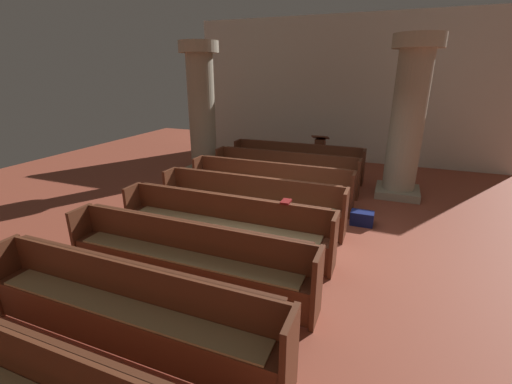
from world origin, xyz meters
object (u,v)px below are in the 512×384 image
pew_row_2 (270,183)px  lectern (319,156)px  pillar_aisle_side (408,117)px  pew_row_1 (285,170)px  pillar_far_side (202,108)px  pew_row_3 (250,200)px  pew_row_0 (297,159)px  pew_row_6 (126,307)px  kneeler_box_navy (362,218)px  hymn_book (286,202)px  pew_row_4 (223,223)px  pew_row_5 (185,256)px

pew_row_2 → lectern: 3.23m
pillar_aisle_side → lectern: size_ratio=3.34×
pew_row_1 → pillar_far_side: (-2.65, 0.56, 1.38)m
pew_row_3 → pew_row_0: bearing=90.0°
pew_row_3 → pew_row_6: bearing=-90.0°
pew_row_2 → kneeler_box_navy: pew_row_2 is taller
hymn_book → kneeler_box_navy: hymn_book is taller
pew_row_6 → hymn_book: 2.72m
pew_row_0 → pillar_aisle_side: (2.70, -0.60, 1.38)m
pew_row_1 → pew_row_2: bearing=-90.0°
pew_row_3 → pew_row_2: bearing=90.0°
pew_row_1 → pillar_aisle_side: size_ratio=1.02×
pew_row_4 → pew_row_3: bearing=90.0°
pew_row_3 → pew_row_5: 2.30m
pillar_aisle_side → pillar_far_side: size_ratio=1.00×
pew_row_3 → lectern: size_ratio=3.40×
pew_row_2 → pillar_aisle_side: 3.48m
pew_row_3 → pew_row_6: (0.00, -3.45, 0.00)m
pew_row_5 → pillar_aisle_side: size_ratio=1.02×
pew_row_5 → hymn_book: bearing=53.1°
pew_row_6 → hymn_book: size_ratio=17.17×
lectern → kneeler_box_navy: (1.61, -3.59, -0.32)m
pew_row_4 → pew_row_5: same height
lectern → pew_row_5: bearing=-93.9°
pew_row_1 → pew_row_3: size_ratio=1.00×
kneeler_box_navy → lectern: bearing=114.1°
hymn_book → pillar_far_side: bearing=133.8°
pew_row_0 → pew_row_1: (0.00, -1.15, 0.00)m
pew_row_6 → lectern: (0.46, 7.79, -0.05)m
pew_row_2 → pew_row_0: bearing=90.0°
pew_row_6 → lectern: 7.80m
pew_row_6 → pillar_far_side: bearing=112.8°
pew_row_6 → pillar_far_side: pillar_far_side is taller
pew_row_0 → pew_row_5: size_ratio=1.00×
pew_row_3 → lectern: lectern is taller
pew_row_1 → pew_row_3: bearing=-90.0°
pew_row_6 → pillar_aisle_side: 6.98m
pillar_aisle_side → pew_row_0: bearing=167.5°
pew_row_6 → pillar_aisle_side: (2.70, 6.29, 1.38)m
pew_row_5 → kneeler_box_navy: 3.70m
pew_row_5 → hymn_book: size_ratio=17.17×
pew_row_2 → pew_row_4: size_ratio=1.00×
pew_row_3 → kneeler_box_navy: size_ratio=8.43×
pew_row_0 → pew_row_4: (0.00, -4.59, 0.00)m
pillar_far_side → hymn_book: size_ratio=16.86×
pew_row_1 → pew_row_6: same height
pew_row_3 → pillar_aisle_side: size_ratio=1.02×
pillar_aisle_side → kneeler_box_navy: bearing=-106.9°
pew_row_0 → pillar_aisle_side: 3.09m
pew_row_5 → pillar_aisle_side: (2.70, 5.14, 1.38)m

